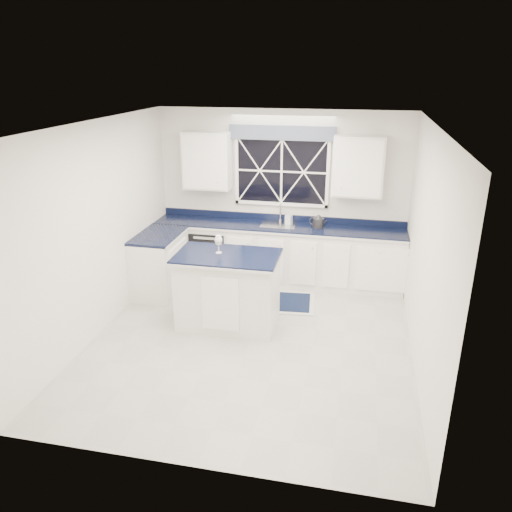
% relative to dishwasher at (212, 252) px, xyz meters
% --- Properties ---
extents(ground, '(4.50, 4.50, 0.00)m').
position_rel_dishwasher_xyz_m(ground, '(1.10, -1.95, -0.41)').
color(ground, '#A5A5A1').
rests_on(ground, ground).
extents(back_wall, '(4.00, 0.10, 2.70)m').
position_rel_dishwasher_xyz_m(back_wall, '(1.10, 0.30, 0.94)').
color(back_wall, white).
rests_on(back_wall, ground).
extents(base_cabinets, '(3.99, 1.60, 0.90)m').
position_rel_dishwasher_xyz_m(base_cabinets, '(0.77, -0.17, 0.04)').
color(base_cabinets, white).
rests_on(base_cabinets, ground).
extents(countertop, '(3.98, 0.64, 0.04)m').
position_rel_dishwasher_xyz_m(countertop, '(1.10, 0.00, 0.51)').
color(countertop, black).
rests_on(countertop, base_cabinets).
extents(dishwasher, '(0.60, 0.58, 0.82)m').
position_rel_dishwasher_xyz_m(dishwasher, '(0.00, 0.00, 0.00)').
color(dishwasher, black).
rests_on(dishwasher, ground).
extents(window, '(1.65, 0.09, 1.26)m').
position_rel_dishwasher_xyz_m(window, '(1.10, 0.25, 1.42)').
color(window, black).
rests_on(window, ground).
extents(upper_cabinets, '(3.10, 0.34, 0.90)m').
position_rel_dishwasher_xyz_m(upper_cabinets, '(1.10, 0.13, 1.49)').
color(upper_cabinets, white).
rests_on(upper_cabinets, ground).
extents(faucet, '(0.05, 0.20, 0.30)m').
position_rel_dishwasher_xyz_m(faucet, '(1.10, 0.19, 0.69)').
color(faucet, '#B6B6B8').
rests_on(faucet, countertop).
extents(island, '(1.36, 0.82, 1.01)m').
position_rel_dishwasher_xyz_m(island, '(0.70, -1.60, 0.10)').
color(island, white).
rests_on(island, ground).
extents(rug, '(1.33, 0.88, 0.02)m').
position_rel_dishwasher_xyz_m(rug, '(1.16, -0.83, -0.40)').
color(rug, beige).
rests_on(rug, ground).
extents(kettle, '(0.29, 0.23, 0.21)m').
position_rel_dishwasher_xyz_m(kettle, '(1.73, 0.04, 0.63)').
color(kettle, '#2E2E30').
rests_on(kettle, countertop).
extents(wine_glass, '(0.10, 0.10, 0.24)m').
position_rel_dishwasher_xyz_m(wine_glass, '(0.57, -1.56, 0.76)').
color(wine_glass, white).
rests_on(wine_glass, island).
extents(soap_bottle, '(0.12, 0.12, 0.22)m').
position_rel_dishwasher_xyz_m(soap_bottle, '(1.25, 0.13, 0.64)').
color(soap_bottle, silver).
rests_on(soap_bottle, countertop).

